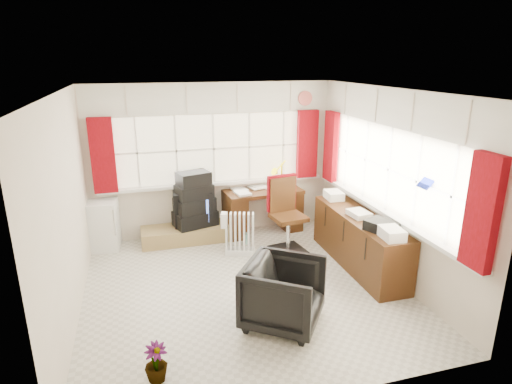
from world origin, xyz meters
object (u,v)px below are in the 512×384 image
office_chair (284,294)px  credenza (359,240)px  desk (262,208)px  mini_fridge (103,225)px  crt_tv (192,206)px  tv_bench (186,234)px  desk_lamp (282,169)px  radiator (240,238)px  task_chair (285,211)px

office_chair → credenza: size_ratio=0.41×
desk → credenza: credenza is taller
mini_fridge → desk: bearing=0.0°
mini_fridge → crt_tv: bearing=3.9°
office_chair → desk: bearing=23.8°
tv_bench → desk_lamp: bearing=4.0°
radiator → mini_fridge: mini_fridge is taller
radiator → crt_tv: (-0.58, 0.89, 0.26)m
tv_bench → mini_fridge: size_ratio=1.81×
desk_lamp → mini_fridge: size_ratio=0.60×
desk → crt_tv: bearing=175.3°
task_chair → crt_tv: size_ratio=1.81×
desk_lamp → radiator: (-0.94, -0.83, -0.80)m
desk → tv_bench: desk is taller
desk → crt_tv: crt_tv is taller
desk → task_chair: size_ratio=1.15×
desk → tv_bench: bearing=-176.5°
desk_lamp → crt_tv: size_ratio=0.72×
desk → tv_bench: 1.36m
office_chair → desk_lamp: bearing=17.1°
mini_fridge → credenza: bearing=-24.4°
credenza → crt_tv: bearing=141.4°
office_chair → mini_fridge: mini_fridge is taller
task_chair → credenza: (0.83, -0.82, -0.23)m
desk_lamp → crt_tv: 1.61m
task_chair → radiator: bearing=-178.9°
radiator → desk_lamp: bearing=41.6°
tv_bench → crt_tv: (0.15, 0.18, 0.40)m
mini_fridge → radiator: bearing=-21.9°
office_chair → tv_bench: 2.70m
desk → office_chair: 2.71m
crt_tv → task_chair: bearing=-34.2°
desk → office_chair: bearing=-101.7°
desk → desk_lamp: (0.35, 0.04, 0.65)m
office_chair → tv_bench: office_chair is taller
desk → task_chair: bearing=-81.3°
task_chair → mini_fridge: 2.82m
office_chair → tv_bench: size_ratio=0.59×
office_chair → radiator: 1.86m
office_chair → mini_fridge: 3.34m
desk_lamp → tv_bench: (-1.67, -0.12, -0.94)m
desk_lamp → tv_bench: bearing=-176.0°
credenza → desk_lamp: bearing=110.3°
credenza → office_chair: bearing=-145.0°
desk → mini_fridge: (-2.58, -0.00, -0.03)m
radiator → credenza: bearing=-27.5°
tv_bench → task_chair: bearing=-25.9°
office_chair → radiator: size_ratio=1.24×
radiator → mini_fridge: size_ratio=0.86×
credenza → crt_tv: (-2.13, 1.70, 0.14)m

